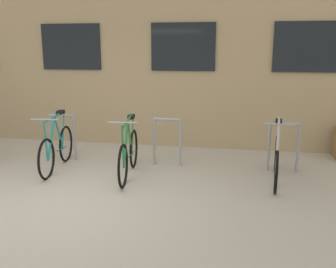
# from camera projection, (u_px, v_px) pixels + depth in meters

# --- Properties ---
(ground_plane) EXTENTS (42.00, 42.00, 0.00)m
(ground_plane) POSITION_uv_depth(u_px,v_px,m) (62.00, 202.00, 5.18)
(ground_plane) COLOR #B2ADA0
(storefront_building) EXTENTS (28.00, 6.46, 5.87)m
(storefront_building) POSITION_uv_depth(u_px,v_px,m) (158.00, 15.00, 10.64)
(storefront_building) COLOR tan
(storefront_building) RESTS_ON ground
(bike_rack) EXTENTS (6.52, 0.05, 0.86)m
(bike_rack) POSITION_uv_depth(u_px,v_px,m) (113.00, 135.00, 6.86)
(bike_rack) COLOR gray
(bike_rack) RESTS_ON ground
(bicycle_green) EXTENTS (0.44, 1.67, 1.02)m
(bicycle_green) POSITION_uv_depth(u_px,v_px,m) (129.00, 154.00, 6.16)
(bicycle_green) COLOR black
(bicycle_green) RESTS_ON ground
(bicycle_teal) EXTENTS (0.44, 1.64, 1.00)m
(bicycle_teal) POSITION_uv_depth(u_px,v_px,m) (57.00, 148.00, 6.51)
(bicycle_teal) COLOR black
(bicycle_teal) RESTS_ON ground
(bicycle_silver) EXTENTS (0.44, 1.60, 1.04)m
(bicycle_silver) POSITION_uv_depth(u_px,v_px,m) (276.00, 159.00, 5.91)
(bicycle_silver) COLOR black
(bicycle_silver) RESTS_ON ground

